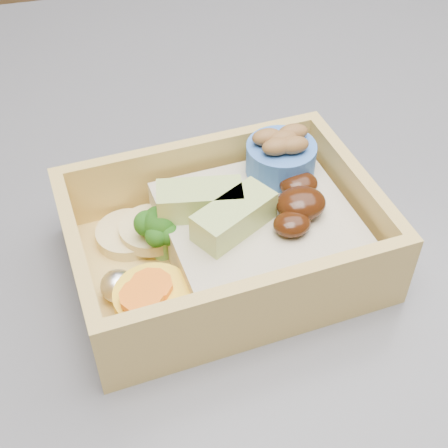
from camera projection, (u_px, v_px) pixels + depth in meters
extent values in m
cube|color=brown|center=(141.00, 22.00, 1.67)|extent=(3.20, 0.60, 0.90)
cube|color=#333337|center=(357.00, 243.00, 0.45)|extent=(1.24, 0.84, 0.04)
cube|color=#D5AF58|center=(224.00, 260.00, 0.41)|extent=(0.20, 0.15, 0.01)
cube|color=#D5AF58|center=(192.00, 169.00, 0.43)|extent=(0.19, 0.03, 0.05)
cube|color=#D5AF58|center=(263.00, 307.00, 0.34)|extent=(0.19, 0.03, 0.05)
cube|color=#D5AF58|center=(353.00, 197.00, 0.41)|extent=(0.02, 0.12, 0.05)
cube|color=#D5AF58|center=(79.00, 267.00, 0.37)|extent=(0.02, 0.12, 0.05)
cube|color=tan|center=(258.00, 231.00, 0.40)|extent=(0.13, 0.12, 0.03)
ellipsoid|color=black|center=(301.00, 203.00, 0.38)|extent=(0.03, 0.03, 0.02)
ellipsoid|color=black|center=(299.00, 184.00, 0.40)|extent=(0.03, 0.02, 0.01)
ellipsoid|color=black|center=(292.00, 224.00, 0.37)|extent=(0.02, 0.02, 0.01)
cube|color=#AFC868|center=(234.00, 217.00, 0.37)|extent=(0.06, 0.05, 0.02)
cube|color=#AFC868|center=(200.00, 200.00, 0.38)|extent=(0.06, 0.03, 0.02)
cylinder|color=#74B360|center=(162.00, 245.00, 0.40)|extent=(0.01, 0.01, 0.02)
sphere|color=#225C15|center=(160.00, 224.00, 0.39)|extent=(0.02, 0.02, 0.02)
sphere|color=#225C15|center=(171.00, 219.00, 0.39)|extent=(0.02, 0.02, 0.02)
sphere|color=#225C15|center=(147.00, 223.00, 0.39)|extent=(0.02, 0.02, 0.02)
sphere|color=#225C15|center=(169.00, 234.00, 0.38)|extent=(0.01, 0.01, 0.01)
sphere|color=#225C15|center=(157.00, 236.00, 0.38)|extent=(0.01, 0.01, 0.01)
sphere|color=#225C15|center=(156.00, 218.00, 0.39)|extent=(0.01, 0.01, 0.01)
cylinder|color=yellow|center=(154.00, 304.00, 0.36)|extent=(0.05, 0.05, 0.02)
cylinder|color=orange|center=(151.00, 286.00, 0.36)|extent=(0.03, 0.03, 0.00)
cylinder|color=orange|center=(141.00, 296.00, 0.35)|extent=(0.03, 0.03, 0.00)
cylinder|color=#D0B778|center=(128.00, 234.00, 0.41)|extent=(0.04, 0.04, 0.01)
cylinder|color=#D0B778|center=(151.00, 230.00, 0.41)|extent=(0.04, 0.04, 0.01)
ellipsoid|color=silver|center=(173.00, 208.00, 0.42)|extent=(0.02, 0.02, 0.02)
ellipsoid|color=silver|center=(118.00, 286.00, 0.37)|extent=(0.02, 0.02, 0.02)
cylinder|color=#3A6DC7|center=(281.00, 158.00, 0.41)|extent=(0.05, 0.05, 0.02)
ellipsoid|color=brown|center=(282.00, 139.00, 0.40)|extent=(0.02, 0.01, 0.01)
ellipsoid|color=brown|center=(293.00, 132.00, 0.41)|extent=(0.02, 0.01, 0.01)
ellipsoid|color=brown|center=(267.00, 137.00, 0.40)|extent=(0.02, 0.01, 0.01)
ellipsoid|color=brown|center=(294.00, 145.00, 0.40)|extent=(0.02, 0.01, 0.01)
ellipsoid|color=brown|center=(277.00, 147.00, 0.40)|extent=(0.02, 0.01, 0.01)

